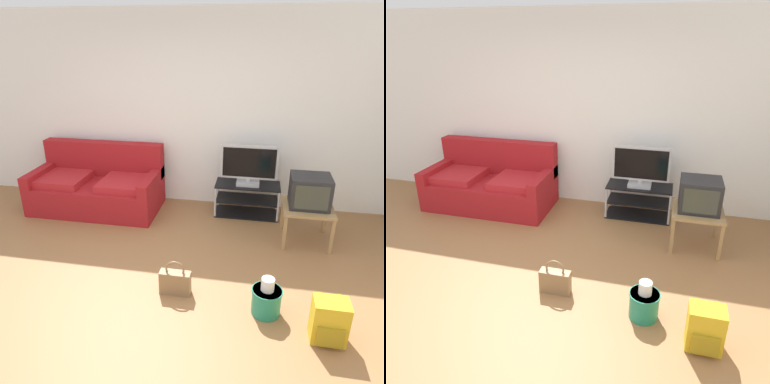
% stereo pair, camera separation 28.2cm
% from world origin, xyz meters
% --- Properties ---
extents(ground_plane, '(9.00, 9.80, 0.02)m').
position_xyz_m(ground_plane, '(0.00, 0.00, -0.01)').
color(ground_plane, olive).
extents(wall_back, '(9.00, 0.10, 2.70)m').
position_xyz_m(wall_back, '(0.00, 2.45, 1.35)').
color(wall_back, white).
rests_on(wall_back, ground_plane).
extents(couch, '(1.80, 0.92, 0.91)m').
position_xyz_m(couch, '(-1.13, 1.92, 0.32)').
color(couch, maroon).
rests_on(couch, ground_plane).
extents(tv_stand, '(0.88, 0.41, 0.46)m').
position_xyz_m(tv_stand, '(1.02, 2.08, 0.23)').
color(tv_stand, black).
rests_on(tv_stand, ground_plane).
extents(flat_tv, '(0.76, 0.22, 0.55)m').
position_xyz_m(flat_tv, '(1.02, 2.06, 0.73)').
color(flat_tv, '#B2B2B7').
rests_on(flat_tv, tv_stand).
extents(side_table, '(0.59, 0.59, 0.47)m').
position_xyz_m(side_table, '(1.75, 1.47, 0.40)').
color(side_table, '#9E7A4C').
rests_on(side_table, ground_plane).
extents(crt_tv, '(0.46, 0.41, 0.37)m').
position_xyz_m(crt_tv, '(1.75, 1.49, 0.65)').
color(crt_tv, '#232326').
rests_on(crt_tv, side_table).
extents(backpack, '(0.28, 0.27, 0.38)m').
position_xyz_m(backpack, '(1.79, -0.16, 0.19)').
color(backpack, gold).
rests_on(backpack, ground_plane).
extents(handbag, '(0.30, 0.11, 0.36)m').
position_xyz_m(handbag, '(0.41, 0.20, 0.13)').
color(handbag, olive).
rests_on(handbag, ground_plane).
extents(cleaning_bucket, '(0.28, 0.28, 0.37)m').
position_xyz_m(cleaning_bucket, '(1.29, 0.07, 0.15)').
color(cleaning_bucket, '#238466').
rests_on(cleaning_bucket, ground_plane).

